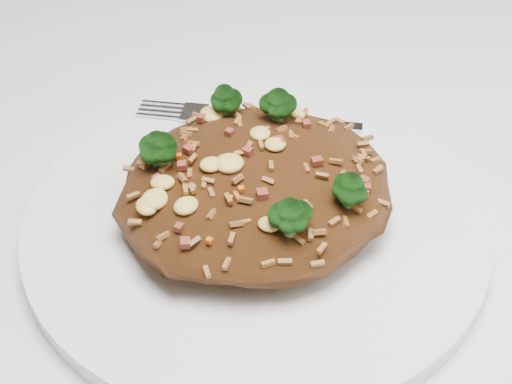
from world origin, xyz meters
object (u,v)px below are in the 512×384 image
dining_table (168,286)px  plate (256,218)px  fork (260,119)px  fried_rice (255,178)px

dining_table → plate: size_ratio=4.20×
fork → fried_rice: bearing=-83.1°
dining_table → fork: size_ratio=8.76×
dining_table → plate: plate is taller
fried_rice → fork: size_ratio=1.23×
dining_table → fried_rice: 0.15m
plate → fried_rice: fried_rice is taller
plate → fried_rice: size_ratio=1.70×
plate → fried_rice: (-0.00, 0.00, 0.03)m
dining_table → fork: 0.14m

